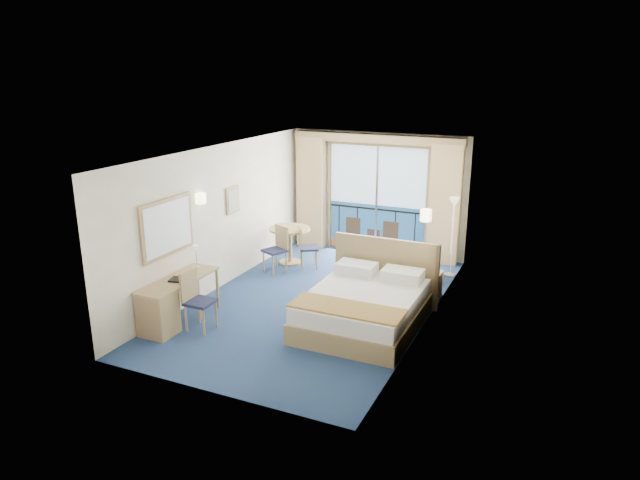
{
  "coord_description": "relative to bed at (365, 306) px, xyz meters",
  "views": [
    {
      "loc": [
        3.98,
        -8.59,
        4.03
      ],
      "look_at": [
        -0.02,
        0.2,
        1.11
      ],
      "focal_mm": 32.0,
      "sensor_mm": 36.0,
      "label": 1
    }
  ],
  "objects": [
    {
      "name": "sconce_left",
      "position": [
        -3.05,
        -0.07,
        1.52
      ],
      "size": [
        0.18,
        0.18,
        0.18
      ],
      "primitive_type": "cylinder",
      "color": "beige",
      "rests_on": "room_walls"
    },
    {
      "name": "desk_lamp",
      "position": [
        -2.85,
        -0.57,
        0.7
      ],
      "size": [
        0.11,
        0.11,
        0.4
      ],
      "color": "silver",
      "rests_on": "desk"
    },
    {
      "name": "round_table",
      "position": [
        -2.53,
        2.25,
        0.26
      ],
      "size": [
        0.87,
        0.87,
        0.78
      ],
      "color": "#9E8656",
      "rests_on": "ground"
    },
    {
      "name": "desk",
      "position": [
        -2.83,
        -1.54,
        0.07
      ],
      "size": [
        0.54,
        1.57,
        0.74
      ],
      "color": "#9E8656",
      "rests_on": "ground"
    },
    {
      "name": "phone",
      "position": [
        0.7,
        1.61,
        0.19
      ],
      "size": [
        0.19,
        0.17,
        0.07
      ],
      "primitive_type": "cube",
      "rotation": [
        0.0,
        0.0,
        -0.26
      ],
      "color": "white",
      "rests_on": "nightstand"
    },
    {
      "name": "room_walls",
      "position": [
        -1.11,
        0.53,
        1.44
      ],
      "size": [
        4.04,
        6.54,
        2.72
      ],
      "color": "beige",
      "rests_on": "ground"
    },
    {
      "name": "table_chair_b",
      "position": [
        -2.52,
        1.69,
        0.2
      ],
      "size": [
        0.54,
        0.55,
        0.95
      ],
      "rotation": [
        0.0,
        0.0,
        -0.42
      ],
      "color": "#1C2242",
      "rests_on": "ground"
    },
    {
      "name": "balcony_door",
      "position": [
        -1.12,
        3.75,
        0.81
      ],
      "size": [
        2.36,
        0.03,
        2.52
      ],
      "color": "navy",
      "rests_on": "room_walls"
    },
    {
      "name": "wall_print",
      "position": [
        -3.08,
        0.98,
        1.27
      ],
      "size": [
        0.04,
        0.42,
        0.52
      ],
      "color": "#9E8656",
      "rests_on": "room_walls"
    },
    {
      "name": "armchair",
      "position": [
        0.24,
        2.57,
        -0.01
      ],
      "size": [
        0.8,
        0.82,
        0.65
      ],
      "primitive_type": "imported",
      "rotation": [
        0.0,
        0.0,
        3.3
      ],
      "color": "#454B53",
      "rests_on": "ground"
    },
    {
      "name": "folder",
      "position": [
        -2.76,
        -1.15,
        0.42
      ],
      "size": [
        0.37,
        0.31,
        0.03
      ],
      "primitive_type": "cube",
      "rotation": [
        0.0,
        0.0,
        0.24
      ],
      "color": "black",
      "rests_on": "desk"
    },
    {
      "name": "curtain_right",
      "position": [
        0.44,
        3.6,
        0.94
      ],
      "size": [
        0.65,
        0.22,
        2.55
      ],
      "primitive_type": "cube",
      "color": "#D8B477",
      "rests_on": "room_walls"
    },
    {
      "name": "pelmet",
      "position": [
        -1.11,
        3.63,
        2.25
      ],
      "size": [
        3.8,
        0.25,
        0.18
      ],
      "primitive_type": "cube",
      "color": "#9E8656",
      "rests_on": "room_walls"
    },
    {
      "name": "table_chair_a",
      "position": [
        -2.11,
        2.13,
        0.16
      ],
      "size": [
        0.53,
        0.52,
        0.88
      ],
      "rotation": [
        0.0,
        0.0,
        2.1
      ],
      "color": "#1C2242",
      "rests_on": "ground"
    },
    {
      "name": "mirror",
      "position": [
        -3.08,
        -0.97,
        1.22
      ],
      "size": [
        0.05,
        1.25,
        0.95
      ],
      "color": "#9E8656",
      "rests_on": "room_walls"
    },
    {
      "name": "curtain_left",
      "position": [
        -2.66,
        3.6,
        0.94
      ],
      "size": [
        0.65,
        0.22,
        2.55
      ],
      "primitive_type": "cube",
      "color": "#D8B477",
      "rests_on": "room_walls"
    },
    {
      "name": "bed",
      "position": [
        0.0,
        0.0,
        0.0
      ],
      "size": [
        1.9,
        2.26,
        1.19
      ],
      "color": "#9E8656",
      "rests_on": "ground"
    },
    {
      "name": "floor_lamp",
      "position": [
        0.77,
        2.89,
        0.89
      ],
      "size": [
        0.22,
        0.22,
        1.61
      ],
      "color": "silver",
      "rests_on": "ground"
    },
    {
      "name": "desk_chair",
      "position": [
        -2.41,
        -1.23,
        0.22
      ],
      "size": [
        0.43,
        0.42,
        0.98
      ],
      "rotation": [
        0.0,
        0.0,
        1.57
      ],
      "color": "#1C2242",
      "rests_on": "ground"
    },
    {
      "name": "floor",
      "position": [
        -1.11,
        0.53,
        -0.33
      ],
      "size": [
        6.5,
        6.5,
        0.0
      ],
      "primitive_type": "plane",
      "color": "navy",
      "rests_on": "ground"
    },
    {
      "name": "sconce_right",
      "position": [
        0.83,
        0.38,
        1.52
      ],
      "size": [
        0.18,
        0.18,
        0.18
      ],
      "primitive_type": "cylinder",
      "color": "beige",
      "rests_on": "room_walls"
    },
    {
      "name": "nightstand",
      "position": [
        0.68,
        1.62,
        -0.09
      ],
      "size": [
        0.38,
        0.36,
        0.49
      ],
      "primitive_type": "cube",
      "color": "#9C8252",
      "rests_on": "ground"
    }
  ]
}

